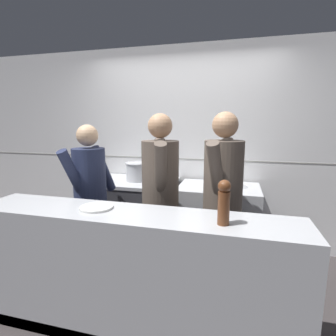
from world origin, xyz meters
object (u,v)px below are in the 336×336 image
object	(u,v)px
pepper_mill	(224,201)
plated_dish_main	(96,207)
oven_range	(135,214)
stock_pot	(137,171)
chef_sous	(160,194)
chef_head_cook	(90,195)
chefs_knife	(224,188)
chef_line	(222,197)
mixing_bowl_steel	(235,184)

from	to	relation	value
pepper_mill	plated_dish_main	bearing A→B (deg)	175.43
oven_range	stock_pot	xyz separation A→B (m)	(0.04, 0.01, 0.57)
chef_sous	chef_head_cook	bearing A→B (deg)	163.43
oven_range	chefs_knife	bearing A→B (deg)	-5.25
chefs_knife	chef_line	world-z (taller)	chef_line
stock_pot	chef_sous	xyz separation A→B (m)	(0.51, -0.72, -0.07)
oven_range	chefs_knife	distance (m)	1.21
stock_pot	plated_dish_main	size ratio (longest dim) A/B	1.17
stock_pot	plated_dish_main	world-z (taller)	stock_pot
oven_range	plated_dish_main	xyz separation A→B (m)	(0.22, -1.30, 0.54)
mixing_bowl_steel	chef_sous	bearing A→B (deg)	-132.46
chefs_knife	chef_head_cook	bearing A→B (deg)	-155.05
oven_range	chef_head_cook	xyz separation A→B (m)	(-0.19, -0.71, 0.44)
chef_head_cook	stock_pot	bearing A→B (deg)	89.71
mixing_bowl_steel	chef_line	distance (m)	0.73
chef_sous	stock_pot	bearing A→B (deg)	108.32
chefs_knife	plated_dish_main	size ratio (longest dim) A/B	1.34
chefs_knife	chef_head_cook	xyz separation A→B (m)	(-1.31, -0.61, -0.00)
chefs_knife	pepper_mill	distance (m)	1.30
oven_range	chefs_knife	world-z (taller)	chefs_knife
plated_dish_main	pepper_mill	xyz separation A→B (m)	(0.96, -0.08, 0.15)
plated_dish_main	pepper_mill	bearing A→B (deg)	-4.57
mixing_bowl_steel	chefs_knife	size ratio (longest dim) A/B	0.86
pepper_mill	chef_head_cook	world-z (taller)	chef_head_cook
plated_dish_main	chef_sous	world-z (taller)	chef_sous
mixing_bowl_steel	plated_dish_main	size ratio (longest dim) A/B	1.15
chef_head_cook	chef_line	xyz separation A→B (m)	(1.33, 0.04, 0.06)
chef_sous	chef_line	bearing A→B (deg)	-13.83
mixing_bowl_steel	chef_line	size ratio (longest dim) A/B	0.17
mixing_bowl_steel	plated_dish_main	bearing A→B (deg)	-127.43
chef_line	plated_dish_main	bearing A→B (deg)	-132.29
pepper_mill	chef_head_cook	bearing A→B (deg)	154.20
pepper_mill	chef_sous	size ratio (longest dim) A/B	0.17
chef_sous	plated_dish_main	bearing A→B (deg)	-136.94
chefs_knife	pepper_mill	size ratio (longest dim) A/B	1.14
chef_head_cook	chef_line	world-z (taller)	chef_line
pepper_mill	chef_line	size ratio (longest dim) A/B	0.17
chefs_knife	chef_line	distance (m)	0.57
oven_range	plated_dish_main	world-z (taller)	plated_dish_main
mixing_bowl_steel	pepper_mill	distance (m)	1.44
plated_dish_main	chef_sous	size ratio (longest dim) A/B	0.15
mixing_bowl_steel	plated_dish_main	distance (m)	1.70
stock_pot	chefs_knife	size ratio (longest dim) A/B	0.87
mixing_bowl_steel	chef_sous	size ratio (longest dim) A/B	0.17
chef_sous	chef_line	xyz separation A→B (m)	(0.58, 0.03, 0.01)
oven_range	chef_sous	world-z (taller)	chef_sous
chef_sous	chefs_knife	bearing A→B (deg)	29.65
chefs_knife	plated_dish_main	world-z (taller)	plated_dish_main
stock_pot	chef_line	world-z (taller)	chef_line
chefs_knife	pepper_mill	world-z (taller)	pepper_mill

